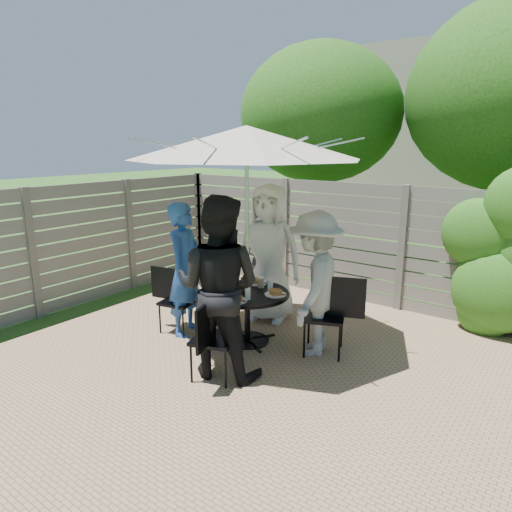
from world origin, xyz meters
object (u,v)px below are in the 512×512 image
Objects in this scene: chair_right at (325,331)px; glass_left at (224,287)px; person_front at (219,288)px; person_right at (315,284)px; plate_right at (276,293)px; glass_right at (270,286)px; chair_back at (271,298)px; plate_front at (236,299)px; glass_front at (248,294)px; syrup_jug at (244,284)px; person_back at (269,253)px; chair_front at (215,355)px; umbrella at (246,143)px; chair_left at (178,313)px; coffee_cup at (261,283)px; person_left at (186,270)px; plate_left at (220,287)px; bicycle at (240,259)px; plate_back at (257,282)px; patio_table at (247,307)px.

chair_right reaches higher than glass_left.
person_front reaches higher than person_right.
plate_right is 1.86× the size of glass_right.
plate_front is (0.39, -1.27, 0.42)m from chair_back.
glass_front is 0.35m from syrup_jug.
plate_right is 1.63× the size of syrup_jug.
person_back is 1.12× the size of person_right.
chair_back is 0.96× the size of chair_front.
umbrella is 2.37m from chair_left.
person_front is 1.14× the size of person_right.
person_back is 1.92m from chair_front.
chair_right reaches higher than coffee_cup.
chair_left is at bearing -163.16° from plate_right.
plate_right is at bearing -22.30° from chair_front.
chair_front is 3.49× the size of plate_front.
person_left is at bearing -159.39° from syrup_jug.
person_left is at bearing -45.00° from person_front.
person_front reaches higher than chair_right.
syrup_jug is at bearing 134.93° from glass_front.
bicycle reaches higher than plate_left.
glass_front is at bearing -72.52° from coffee_cup.
chair_right is at bearing 90.67° from person_right.
glass_right is at bearing 10.28° from chair_left.
person_right is 0.90m from syrup_jug.
plate_front is at bearing -82.89° from coffee_cup.
person_front is at bearing -83.52° from glass_front.
chair_back is 6.24× the size of glass_right.
glass_front is 1.00× the size of glass_right.
patio_table is at bearing -73.10° from plate_back.
patio_table is at bearing -90.00° from person_left.
coffee_cup is (-0.19, 0.06, -0.01)m from glass_right.
patio_table is 4.83× the size of plate_front.
plate_back is 0.32m from syrup_jug.
person_right is 2.88m from bicycle.
chair_right is 6.80× the size of glass_right.
glass_right is at bearing 26.50° from plate_left.
bicycle is at bearing 125.20° from person_back.
person_back is 2.10× the size of chair_front.
person_back is at bearing 130.34° from plate_right.
plate_left is (0.45, 0.14, -0.17)m from person_left.
person_right reaches higher than patio_table.
plate_right is (0.59, -0.69, -0.27)m from person_back.
plate_back is 1.00× the size of plate_left.
person_back reaches higher than chair_back.
syrup_jug is (0.15, 0.21, 0.01)m from glass_left.
chair_front is at bearing -73.07° from umbrella.
plate_back is at bearing 61.90° from plate_left.
plate_front is at bearing -15.09° from chair_left.
bicycle is at bearing 137.25° from glass_right.
chair_right is at bearing 16.99° from umbrella.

